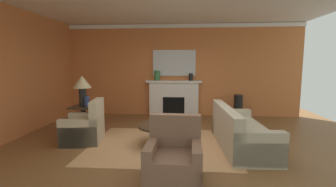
{
  "coord_description": "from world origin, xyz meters",
  "views": [
    {
      "loc": [
        0.27,
        -4.66,
        1.74
      ],
      "look_at": [
        -0.18,
        1.12,
        1.0
      ],
      "focal_mm": 25.22,
      "sensor_mm": 36.0,
      "label": 1
    }
  ],
  "objects": [
    {
      "name": "vase_on_side_table",
      "position": [
        -2.1,
        0.74,
        0.83
      ],
      "size": [
        0.12,
        0.12,
        0.27
      ],
      "primitive_type": "cylinder",
      "color": "navy",
      "rests_on": "side_table"
    },
    {
      "name": "armchair_facing_fireplace",
      "position": [
        0.1,
        -1.33,
        0.31
      ],
      "size": [
        0.81,
        0.81,
        0.95
      ],
      "color": "brown",
      "rests_on": "ground_plane"
    },
    {
      "name": "sofa",
      "position": [
        1.39,
        0.19,
        0.3
      ],
      "size": [
        1.01,
        2.14,
        0.85
      ],
      "color": "#BCB299",
      "rests_on": "ground_plane"
    },
    {
      "name": "book_art_folio",
      "position": [
        -0.3,
        0.29,
        0.52
      ],
      "size": [
        0.28,
        0.22,
        0.06
      ],
      "primitive_type": "cube",
      "rotation": [
        0.0,
        0.0,
        0.15
      ],
      "color": "tan",
      "rests_on": "coffee_table"
    },
    {
      "name": "book_red_cover",
      "position": [
        -0.13,
        0.23,
        0.47
      ],
      "size": [
        0.26,
        0.24,
        0.04
      ],
      "primitive_type": "cube",
      "rotation": [
        0.0,
        0.0,
        -0.2
      ],
      "color": "maroon",
      "rests_on": "coffee_table"
    },
    {
      "name": "vase_mantel_right",
      "position": [
        0.41,
        2.99,
        1.3
      ],
      "size": [
        0.14,
        0.14,
        0.23
      ],
      "primitive_type": "cylinder",
      "color": "black",
      "rests_on": "fireplace"
    },
    {
      "name": "fireplace",
      "position": [
        -0.14,
        3.04,
        0.56
      ],
      "size": [
        1.8,
        0.35,
        1.19
      ],
      "color": "white",
      "rests_on": "ground_plane"
    },
    {
      "name": "wall_fireplace",
      "position": [
        0.0,
        3.25,
        1.51
      ],
      "size": [
        7.9,
        0.12,
        3.02
      ],
      "primitive_type": "cube",
      "color": "#CC723D",
      "rests_on": "ground_plane"
    },
    {
      "name": "crown_moulding",
      "position": [
        0.0,
        3.17,
        2.94
      ],
      "size": [
        7.9,
        0.08,
        0.12
      ],
      "primitive_type": "cube",
      "color": "white"
    },
    {
      "name": "wall_window",
      "position": [
        -3.71,
        0.3,
        1.51
      ],
      "size": [
        0.12,
        6.98,
        3.02
      ],
      "primitive_type": "cube",
      "color": "#CC723D",
      "rests_on": "ground_plane"
    },
    {
      "name": "book_small_novel",
      "position": [
        -0.36,
        0.28,
        0.57
      ],
      "size": [
        0.26,
        0.25,
        0.05
      ],
      "primitive_type": "cube",
      "rotation": [
        0.0,
        0.0,
        -0.38
      ],
      "color": "tan",
      "rests_on": "coffee_table"
    },
    {
      "name": "ground_plane",
      "position": [
        0.0,
        0.0,
        0.0
      ],
      "size": [
        9.49,
        9.49,
        0.0
      ],
      "primitive_type": "plane",
      "color": "brown"
    },
    {
      "name": "table_lamp",
      "position": [
        -2.25,
        0.86,
        1.22
      ],
      "size": [
        0.44,
        0.44,
        0.75
      ],
      "color": "black",
      "rests_on": "side_table"
    },
    {
      "name": "vase_tall_corner",
      "position": [
        1.89,
        2.74,
        0.39
      ],
      "size": [
        0.28,
        0.28,
        0.77
      ],
      "primitive_type": "cylinder",
      "color": "black",
      "rests_on": "ground_plane"
    },
    {
      "name": "vase_mantel_left",
      "position": [
        -0.69,
        2.99,
        1.35
      ],
      "size": [
        0.18,
        0.18,
        0.32
      ],
      "primitive_type": "cylinder",
      "color": "#33703D",
      "rests_on": "fireplace"
    },
    {
      "name": "area_rug",
      "position": [
        -0.25,
        0.19,
        0.01
      ],
      "size": [
        3.02,
        2.42,
        0.01
      ],
      "primitive_type": "cube",
      "color": "tan",
      "rests_on": "ground_plane"
    },
    {
      "name": "coffee_table",
      "position": [
        -0.25,
        0.19,
        0.34
      ],
      "size": [
        1.0,
        1.0,
        0.45
      ],
      "color": "#3D2D1E",
      "rests_on": "ground_plane"
    },
    {
      "name": "armchair_near_window",
      "position": [
        -1.96,
        0.26,
        0.31
      ],
      "size": [
        0.91,
        0.91,
        0.95
      ],
      "color": "#C1B293",
      "rests_on": "ground_plane"
    },
    {
      "name": "side_table",
      "position": [
        -2.25,
        0.86,
        0.4
      ],
      "size": [
        0.56,
        0.56,
        0.7
      ],
      "color": "#3D2D1E",
      "rests_on": "ground_plane"
    },
    {
      "name": "mantel_mirror",
      "position": [
        -0.14,
        3.16,
        1.76
      ],
      "size": [
        1.4,
        0.04,
        0.84
      ],
      "primitive_type": "cube",
      "color": "silver"
    }
  ]
}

